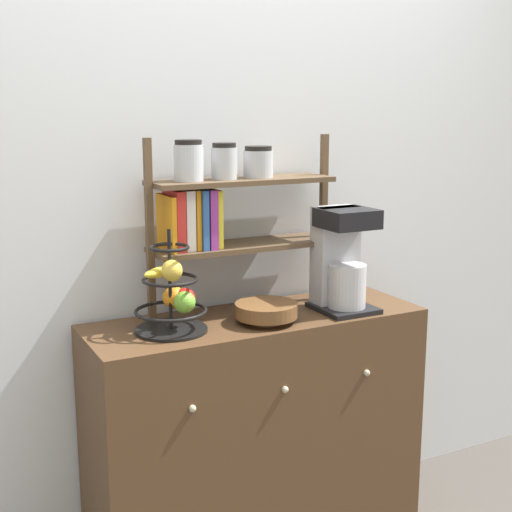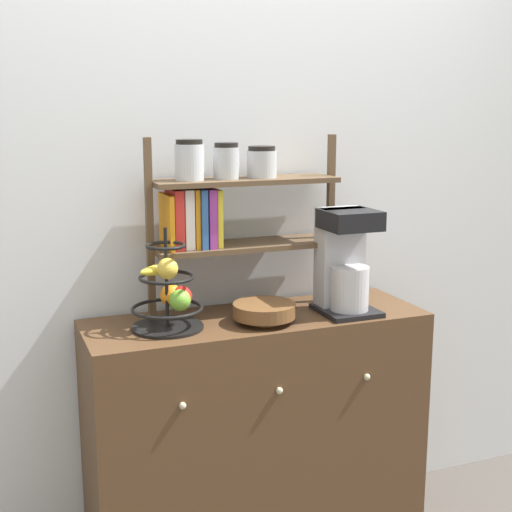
# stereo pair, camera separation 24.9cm
# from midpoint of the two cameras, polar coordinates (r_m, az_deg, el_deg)

# --- Properties ---
(wall_back) EXTENTS (7.00, 0.05, 2.60)m
(wall_back) POSITION_cam_midpoint_polar(r_m,az_deg,el_deg) (2.68, 0.74, 4.64)
(wall_back) COLOR silver
(wall_back) RESTS_ON ground_plane
(sideboard) EXTENTS (1.22, 0.43, 0.90)m
(sideboard) POSITION_cam_midpoint_polar(r_m,az_deg,el_deg) (2.71, 2.75, -14.13)
(sideboard) COLOR #4C331E
(sideboard) RESTS_ON ground_plane
(coffee_maker) EXTENTS (0.20, 0.22, 0.38)m
(coffee_maker) POSITION_cam_midpoint_polar(r_m,az_deg,el_deg) (2.60, 9.85, -0.46)
(coffee_maker) COLOR black
(coffee_maker) RESTS_ON sideboard
(fruit_stand) EXTENTS (0.24, 0.24, 0.35)m
(fruit_stand) POSITION_cam_midpoint_polar(r_m,az_deg,el_deg) (2.38, -3.95, -3.15)
(fruit_stand) COLOR black
(fruit_stand) RESTS_ON sideboard
(wooden_bowl) EXTENTS (0.22, 0.22, 0.07)m
(wooden_bowl) POSITION_cam_midpoint_polar(r_m,az_deg,el_deg) (2.47, 3.57, -4.47)
(wooden_bowl) COLOR brown
(wooden_bowl) RESTS_ON sideboard
(shelf_hutch) EXTENTS (0.72, 0.20, 0.63)m
(shelf_hutch) POSITION_cam_midpoint_polar(r_m,az_deg,el_deg) (2.51, 0.02, 4.32)
(shelf_hutch) COLOR brown
(shelf_hutch) RESTS_ON sideboard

